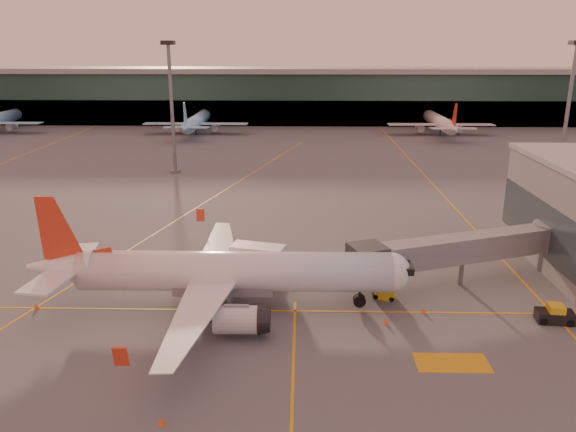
{
  "coord_description": "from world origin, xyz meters",
  "views": [
    {
      "loc": [
        5.56,
        -44.7,
        25.04
      ],
      "look_at": [
        3.94,
        20.35,
        5.0
      ],
      "focal_mm": 35.0,
      "sensor_mm": 36.0,
      "label": 1
    }
  ],
  "objects_px": {
    "pushback_tug": "(555,315)",
    "catering_truck": "(258,262)",
    "gpu_cart": "(385,293)",
    "main_airplane": "(222,273)"
  },
  "relations": [
    {
      "from": "gpu_cart",
      "to": "pushback_tug",
      "type": "bearing_deg",
      "value": 3.27
    },
    {
      "from": "main_airplane",
      "to": "catering_truck",
      "type": "height_order",
      "value": "main_airplane"
    },
    {
      "from": "catering_truck",
      "to": "main_airplane",
      "type": "bearing_deg",
      "value": -102.66
    },
    {
      "from": "pushback_tug",
      "to": "gpu_cart",
      "type": "bearing_deg",
      "value": 169.29
    },
    {
      "from": "pushback_tug",
      "to": "catering_truck",
      "type": "bearing_deg",
      "value": 170.61
    },
    {
      "from": "gpu_cart",
      "to": "pushback_tug",
      "type": "relative_size",
      "value": 0.67
    },
    {
      "from": "main_airplane",
      "to": "pushback_tug",
      "type": "height_order",
      "value": "main_airplane"
    },
    {
      "from": "main_airplane",
      "to": "catering_truck",
      "type": "relative_size",
      "value": 6.15
    },
    {
      "from": "catering_truck",
      "to": "gpu_cart",
      "type": "height_order",
      "value": "catering_truck"
    },
    {
      "from": "main_airplane",
      "to": "gpu_cart",
      "type": "relative_size",
      "value": 15.73
    }
  ]
}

